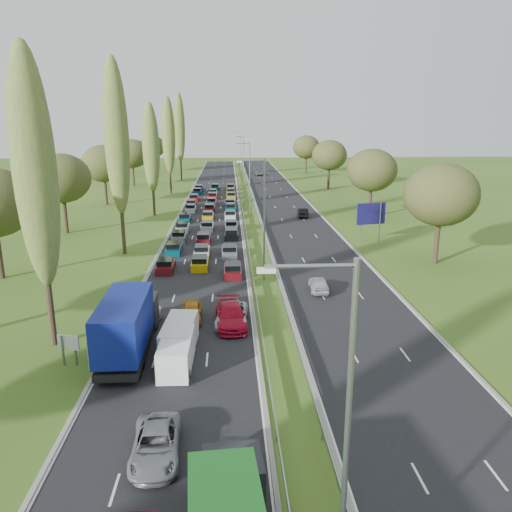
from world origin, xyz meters
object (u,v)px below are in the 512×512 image
object	(u,v)px
near_car_2	(142,319)
info_sign	(69,346)
white_van_rear	(180,335)
direction_sign	(371,215)
white_van_front	(177,351)
blue_lorry	(128,324)

from	to	relation	value
near_car_2	info_sign	distance (m)	6.93
white_van_rear	direction_sign	world-z (taller)	direction_sign
near_car_2	white_van_front	world-z (taller)	white_van_front
white_van_rear	direction_sign	size ratio (longest dim) A/B	0.98
near_car_2	direction_sign	size ratio (longest dim) A/B	0.97
white_van_front	near_car_2	bearing A→B (deg)	118.99
white_van_front	direction_sign	size ratio (longest dim) A/B	0.96
near_car_2	white_van_rear	bearing A→B (deg)	-45.12
direction_sign	white_van_front	bearing A→B (deg)	-123.53
blue_lorry	white_van_rear	world-z (taller)	blue_lorry
blue_lorry	near_car_2	bearing A→B (deg)	87.80
white_van_front	direction_sign	world-z (taller)	direction_sign
blue_lorry	info_sign	distance (m)	3.93
blue_lorry	direction_sign	xyz separation A→B (m)	(25.23, 30.96, 1.39)
blue_lorry	white_van_front	xyz separation A→B (m)	(3.44, -1.92, -1.15)
white_van_front	direction_sign	bearing A→B (deg)	57.79
white_van_front	direction_sign	xyz separation A→B (m)	(21.79, 32.88, 2.54)
white_van_rear	blue_lorry	bearing A→B (deg)	-165.58
direction_sign	near_car_2	bearing A→B (deg)	-133.41
blue_lorry	info_sign	bearing A→B (deg)	-158.97
direction_sign	info_sign	bearing A→B (deg)	-131.65
near_car_2	white_van_front	bearing A→B (deg)	-58.13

